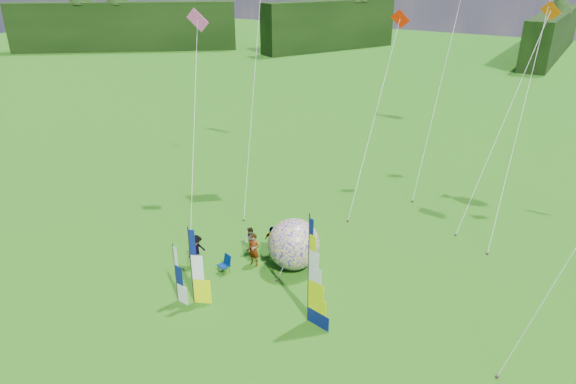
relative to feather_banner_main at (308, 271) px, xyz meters
The scene contains 17 objects.
ground 3.98m from the feather_banner_main, 103.21° to the right, with size 220.00×220.00×0.00m, color #365612.
treeline_ring 3.35m from the feather_banner_main, 103.21° to the right, with size 210.00×210.00×8.00m, color black, non-canonical shape.
feather_banner_main is the anchor object (origin of this frame).
side_banner_left 5.50m from the feather_banner_main, 161.92° to the right, with size 1.07×0.10×3.90m, color #D7EA00, non-canonical shape.
side_banner_far 6.36m from the feather_banner_main, 161.56° to the right, with size 0.89×0.10×2.98m, color white, non-canonical shape.
bol_inflatable 4.65m from the feather_banner_main, 129.51° to the left, with size 2.71×2.71×2.71m, color #0C089F.
spectator_a 5.58m from the feather_banner_main, 152.00° to the left, with size 0.66×0.43×1.81m, color #66594C.
spectator_b 6.77m from the feather_banner_main, 148.65° to the left, with size 0.75×0.37×1.54m, color #66594C.
spectator_c 7.54m from the feather_banner_main, behind, with size 1.12×0.42×1.74m, color #66594C.
spectator_d 6.03m from the feather_banner_main, 139.43° to the left, with size 1.04×0.42×1.77m, color #66594C.
camp_chair 6.06m from the feather_banner_main, 169.22° to the left, with size 0.57×0.57×0.98m, color #011946, non-canonical shape.
kite_whale 19.36m from the feather_banner_main, 72.83° to the left, with size 3.48×16.63×20.28m, color black, non-canonical shape.
kite_rainbow_delta 14.75m from the feather_banner_main, 135.06° to the left, with size 7.50×11.32×16.37m, color #F33B3C, non-canonical shape.
small_kite_red 14.71m from the feather_banner_main, 102.67° to the left, with size 3.01×10.73×12.28m, color red, non-canonical shape.
small_kite_orange 16.40m from the feather_banner_main, 73.92° to the left, with size 3.79×9.80×13.02m, color #DB5301, non-canonical shape.
small_kite_pink 13.14m from the feather_banner_main, 152.97° to the left, with size 6.66×9.10×12.67m, color #F352A6, non-canonical shape.
small_kite_green 21.80m from the feather_banner_main, 91.54° to the left, with size 2.89×13.87×21.28m, color green, non-canonical shape.
Camera 1 is at (9.83, -13.33, 14.65)m, focal length 32.00 mm.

